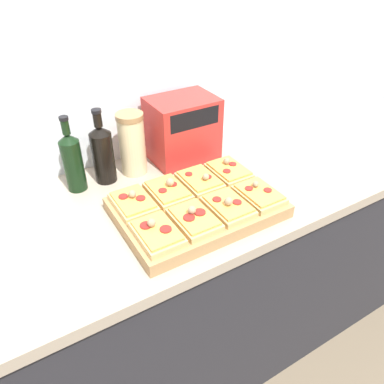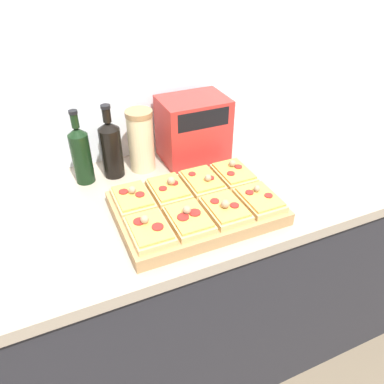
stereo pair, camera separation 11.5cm
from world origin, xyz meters
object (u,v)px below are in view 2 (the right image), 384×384
(cutting_board, at_px, (196,208))
(grain_jar_tall, at_px, (141,141))
(olive_oil_bottle, at_px, (81,154))
(toaster_oven, at_px, (193,129))
(wine_bottle, at_px, (111,148))

(cutting_board, distance_m, grain_jar_tall, 0.34)
(cutting_board, relative_size, grain_jar_tall, 2.15)
(olive_oil_bottle, xyz_separation_m, toaster_oven, (0.41, -0.00, 0.01))
(olive_oil_bottle, height_order, toaster_oven, olive_oil_bottle)
(cutting_board, xyz_separation_m, wine_bottle, (-0.18, 0.33, 0.09))
(grain_jar_tall, distance_m, toaster_oven, 0.20)
(olive_oil_bottle, relative_size, toaster_oven, 0.99)
(grain_jar_tall, bearing_deg, toaster_oven, -0.24)
(olive_oil_bottle, bearing_deg, grain_jar_tall, 0.00)
(olive_oil_bottle, relative_size, grain_jar_tall, 1.16)
(cutting_board, relative_size, olive_oil_bottle, 1.85)
(olive_oil_bottle, height_order, grain_jar_tall, olive_oil_bottle)
(cutting_board, xyz_separation_m, toaster_oven, (0.14, 0.32, 0.10))
(olive_oil_bottle, distance_m, wine_bottle, 0.10)
(cutting_board, distance_m, wine_bottle, 0.38)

